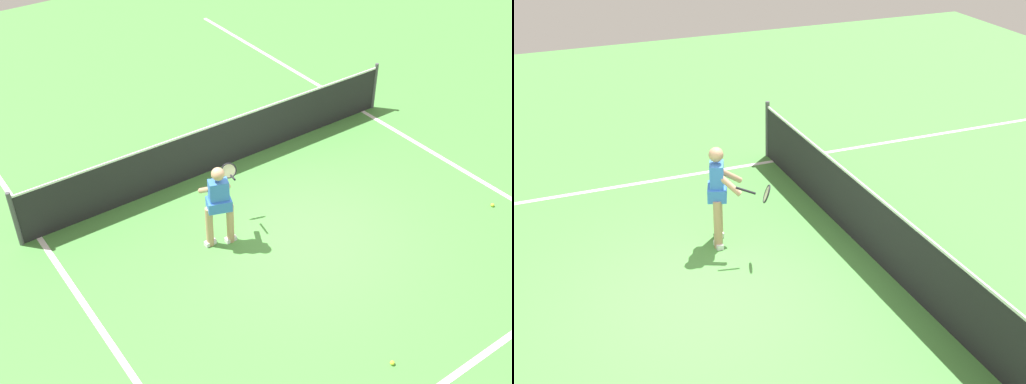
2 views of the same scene
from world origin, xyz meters
The scene contains 4 objects.
ground_plane centered at (0.00, 0.00, 0.00)m, with size 27.10×27.10×0.00m, color #4C9342.
sideline_left_marking centered at (-3.81, 0.00, 0.00)m, with size 0.10×18.85×0.01m, color white.
court_net centered at (0.00, 2.60, 0.52)m, with size 8.30×0.08×1.10m.
tennis_player centered at (-1.29, 0.68, 0.85)m, with size 0.99×0.87×1.55m.
Camera 2 is at (8.01, -2.31, 5.60)m, focal length 51.48 mm.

